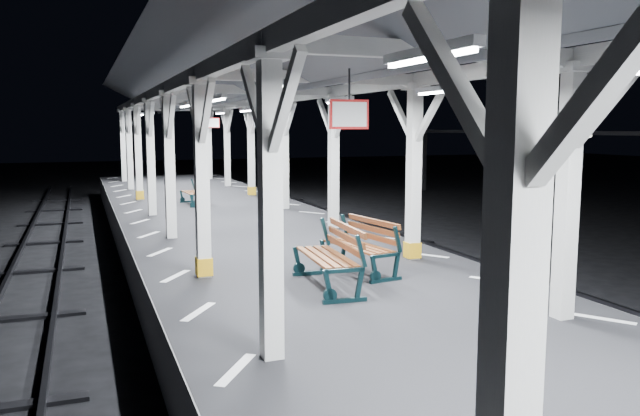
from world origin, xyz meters
TOP-DOWN VIEW (x-y plane):
  - ground at (0.00, 0.00)m, footprint 120.00×120.00m
  - platform at (0.00, 0.00)m, footprint 6.00×50.00m
  - hazard_stripes_left at (-2.45, 0.00)m, footprint 1.00×48.00m
  - hazard_stripes_right at (2.45, 0.00)m, footprint 1.00×48.00m
  - track_right at (5.00, 0.00)m, footprint 2.20×60.00m
  - canopy at (0.00, -0.02)m, footprint 5.40×49.00m
  - bench_near at (-0.23, 0.57)m, footprint 0.84×1.89m
  - bench_mid at (0.68, 1.40)m, footprint 0.88×1.78m
  - bench_far at (-0.42, 12.01)m, footprint 0.66×1.51m

SIDE VIEW (x-z plane):
  - ground at x=0.00m, z-range 0.00..0.00m
  - track_right at x=5.00m, z-range 0.00..0.16m
  - platform at x=0.00m, z-range 0.00..1.00m
  - hazard_stripes_left at x=-2.45m, z-range 1.00..1.01m
  - hazard_stripes_right at x=2.45m, z-range 1.00..1.01m
  - bench_far at x=-0.42m, z-range 1.03..1.83m
  - bench_mid at x=0.68m, z-range 1.03..1.95m
  - bench_near at x=-0.23m, z-range 1.03..2.03m
  - canopy at x=0.00m, z-range 2.24..6.89m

